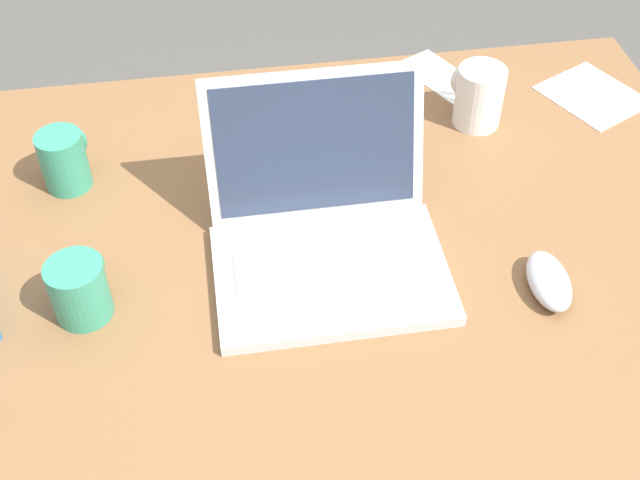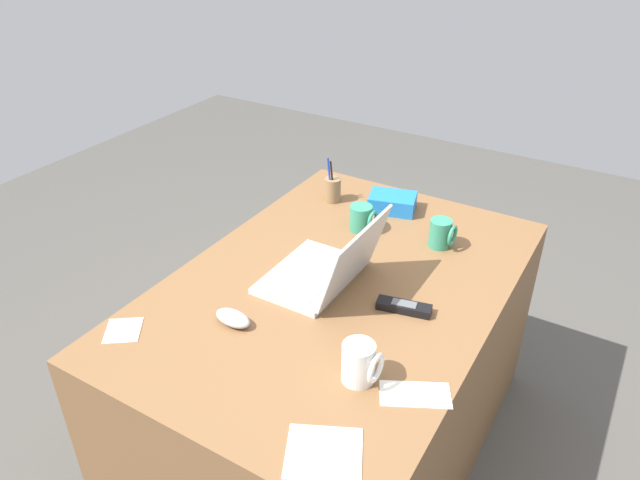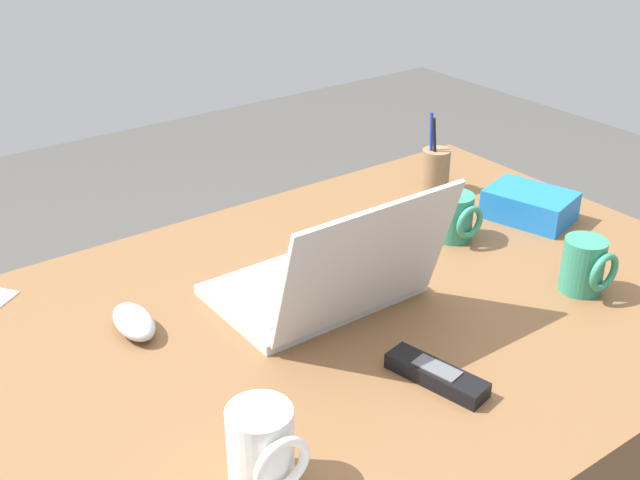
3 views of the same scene
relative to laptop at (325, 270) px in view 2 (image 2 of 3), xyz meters
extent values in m
plane|color=#4C4944|center=(-0.03, 0.03, -0.76)|extent=(6.00, 6.00, 0.00)
cube|color=brown|center=(-0.03, 0.03, -0.40)|extent=(1.36, 0.93, 0.72)
cube|color=silver|center=(0.00, -0.05, -0.04)|extent=(0.33, 0.23, 0.02)
cube|color=silver|center=(0.00, -0.03, -0.03)|extent=(0.27, 0.11, 0.00)
cube|color=silver|center=(0.00, -0.12, -0.03)|extent=(0.09, 0.05, 0.00)
cube|color=silver|center=(0.00, 0.10, 0.08)|extent=(0.32, 0.07, 0.22)
cube|color=#283347|center=(0.00, 0.09, 0.08)|extent=(0.29, 0.06, 0.19)
ellipsoid|color=silver|center=(0.29, -0.12, -0.03)|extent=(0.06, 0.11, 0.04)
cylinder|color=white|center=(0.31, 0.27, 0.01)|extent=(0.08, 0.08, 0.11)
torus|color=white|center=(0.31, 0.32, 0.01)|extent=(0.08, 0.01, 0.08)
cylinder|color=#338C6B|center=(-0.34, -0.06, 0.00)|extent=(0.08, 0.08, 0.09)
torus|color=#338C6B|center=(-0.34, -0.01, 0.00)|extent=(0.07, 0.01, 0.07)
cylinder|color=#338C6B|center=(-0.38, 0.22, 0.00)|extent=(0.07, 0.07, 0.10)
torus|color=#338C6B|center=(-0.38, 0.26, 0.01)|extent=(0.07, 0.01, 0.07)
cube|color=black|center=(0.00, 0.26, -0.04)|extent=(0.08, 0.16, 0.02)
cube|color=#595B60|center=(0.00, 0.26, -0.02)|extent=(0.04, 0.07, 0.00)
cylinder|color=olive|center=(-0.48, -0.25, 0.00)|extent=(0.06, 0.06, 0.09)
cylinder|color=#1933B2|center=(-0.47, -0.25, 0.05)|extent=(0.02, 0.03, 0.15)
cylinder|color=black|center=(-0.47, -0.24, 0.04)|extent=(0.01, 0.02, 0.15)
cube|color=blue|center=(-0.53, -0.02, -0.02)|extent=(0.16, 0.19, 0.06)
cube|color=white|center=(0.47, -0.35, -0.05)|extent=(0.14, 0.13, 0.00)
cube|color=white|center=(0.54, 0.31, -0.05)|extent=(0.20, 0.21, 0.00)
cube|color=white|center=(0.28, 0.41, -0.05)|extent=(0.15, 0.19, 0.00)
camera|label=1|loc=(-0.14, -0.82, 0.82)|focal=46.25mm
camera|label=2|loc=(1.27, 0.74, 0.99)|focal=33.50mm
camera|label=3|loc=(0.68, 0.90, 0.66)|focal=44.65mm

